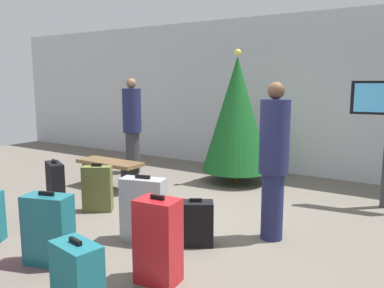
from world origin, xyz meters
TOP-DOWN VIEW (x-y plane):
  - ground_plane at (0.00, 0.00)m, footprint 16.00×16.00m
  - back_wall at (0.00, 3.58)m, footprint 16.00×0.20m
  - holiday_tree at (-0.57, 2.28)m, footprint 1.23×1.23m
  - waiting_bench at (-2.22, 0.74)m, footprint 1.21×0.44m
  - traveller_0 at (0.96, 0.15)m, footprint 0.35×0.35m
  - traveller_1 at (-2.68, 1.87)m, footprint 0.44×0.44m
  - suitcase_0 at (-0.70, -1.69)m, footprint 0.53×0.38m
  - suitcase_1 at (0.15, -2.06)m, footprint 0.48×0.33m
  - suitcase_2 at (0.47, -1.39)m, footprint 0.41×0.32m
  - suitcase_4 at (0.31, -0.49)m, footprint 0.46×0.41m
  - suitcase_6 at (-1.63, -0.86)m, footprint 0.44×0.33m
  - suitcase_7 at (-0.26, -0.72)m, footprint 0.55×0.34m
  - suitcase_8 at (-1.49, -0.25)m, footprint 0.44×0.36m

SIDE VIEW (x-z plane):
  - ground_plane at x=0.00m, z-range 0.00..0.00m
  - suitcase_4 at x=0.31m, z-range -0.02..0.53m
  - suitcase_1 at x=0.15m, z-range -0.02..0.56m
  - suitcase_8 at x=-1.49m, z-range -0.02..0.67m
  - waiting_bench at x=-2.22m, z-range 0.11..0.59m
  - suitcase_0 at x=-0.70m, z-range -0.02..0.74m
  - suitcase_7 at x=-0.26m, z-range -0.02..0.76m
  - suitcase_2 at x=0.47m, z-range -0.02..0.81m
  - suitcase_6 at x=-1.63m, z-range -0.02..0.82m
  - traveller_0 at x=0.96m, z-range 0.05..1.89m
  - traveller_1 at x=-2.68m, z-range 0.05..1.95m
  - holiday_tree at x=-0.57m, z-range 0.05..2.45m
  - back_wall at x=0.00m, z-range 0.00..3.12m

